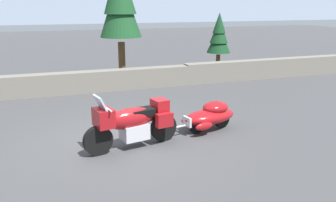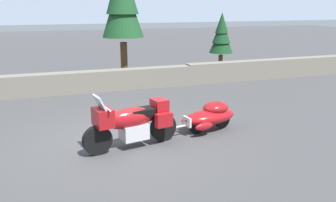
{
  "view_description": "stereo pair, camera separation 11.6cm",
  "coord_description": "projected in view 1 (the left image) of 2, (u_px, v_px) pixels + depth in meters",
  "views": [
    {
      "loc": [
        -1.55,
        -7.88,
        3.18
      ],
      "look_at": [
        1.35,
        0.14,
        0.85
      ],
      "focal_mm": 37.67,
      "sensor_mm": 36.0,
      "label": 1
    },
    {
      "loc": [
        -1.44,
        -7.92,
        3.18
      ],
      "look_at": [
        1.35,
        0.14,
        0.85
      ],
      "focal_mm": 37.67,
      "sensor_mm": 36.0,
      "label": 2
    }
  ],
  "objects": [
    {
      "name": "car_shaped_trailer",
      "position": [
        210.0,
        115.0,
        9.16
      ],
      "size": [
        2.23,
        0.99,
        0.76
      ],
      "color": "black",
      "rests_on": "ground"
    },
    {
      "name": "touring_motorcycle",
      "position": [
        132.0,
        122.0,
        7.99
      ],
      "size": [
        2.29,
        1.01,
        1.33
      ],
      "color": "black",
      "rests_on": "ground"
    },
    {
      "name": "ground_plane",
      "position": [
        118.0,
        141.0,
        8.5
      ],
      "size": [
        80.0,
        80.0,
        0.0
      ],
      "primitive_type": "plane",
      "color": "#424244"
    },
    {
      "name": "pine_tree_secondary",
      "position": [
        219.0,
        35.0,
        17.01
      ],
      "size": [
        1.15,
        1.15,
        2.85
      ],
      "color": "brown",
      "rests_on": "ground"
    },
    {
      "name": "stone_guard_wall",
      "position": [
        80.0,
        82.0,
        13.14
      ],
      "size": [
        24.0,
        0.59,
        0.87
      ],
      "color": "slate",
      "rests_on": "ground"
    }
  ]
}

